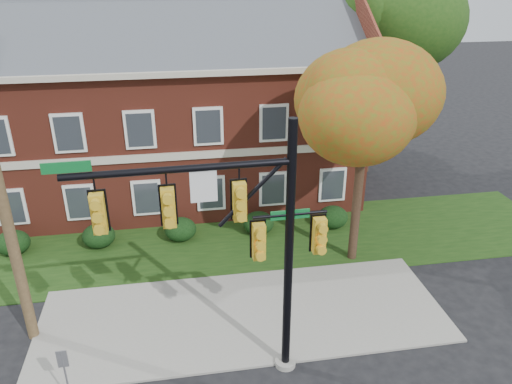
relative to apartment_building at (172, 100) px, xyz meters
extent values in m
plane|color=black|center=(2.00, -11.95, -4.99)|extent=(120.00, 120.00, 0.00)
cube|color=gray|center=(2.00, -10.95, -4.95)|extent=(14.00, 5.00, 0.08)
cube|color=#193811|center=(2.00, -5.95, -4.97)|extent=(30.00, 6.00, 0.04)
cube|color=maroon|center=(0.00, 0.05, -1.49)|extent=(18.00, 8.00, 7.00)
cube|color=beige|center=(0.00, 0.05, 2.13)|extent=(18.80, 8.80, 0.24)
cube|color=beige|center=(0.00, -3.98, -1.49)|extent=(18.00, 0.12, 0.35)
ellipsoid|color=black|center=(-7.00, -5.25, -4.46)|extent=(1.40, 1.26, 1.05)
ellipsoid|color=black|center=(-3.50, -5.25, -4.46)|extent=(1.40, 1.26, 1.05)
ellipsoid|color=black|center=(0.00, -5.25, -4.46)|extent=(1.40, 1.26, 1.05)
ellipsoid|color=black|center=(3.50, -5.25, -4.46)|extent=(1.40, 1.26, 1.05)
ellipsoid|color=black|center=(7.00, -5.25, -4.46)|extent=(1.40, 1.26, 1.05)
cylinder|color=black|center=(7.00, -7.95, -2.11)|extent=(0.36, 0.36, 5.76)
ellipsoid|color=#BC3110|center=(7.00, -7.95, 1.49)|extent=(4.25, 4.25, 3.60)
ellipsoid|color=#BC3110|center=(7.62, -8.33, 2.09)|extent=(3.50, 3.50, 3.00)
cylinder|color=black|center=(11.00, 1.05, -1.47)|extent=(0.36, 0.36, 7.04)
ellipsoid|color=#1A3E11|center=(11.00, 1.05, 2.93)|extent=(5.95, 5.95, 5.04)
ellipsoid|color=#1A3E11|center=(11.88, 0.52, 3.53)|extent=(4.90, 4.90, 4.20)
cylinder|color=black|center=(1.00, 8.05, -1.15)|extent=(0.36, 0.36, 7.68)
ellipsoid|color=#C44310|center=(1.00, 8.05, 3.65)|extent=(6.46, 6.46, 5.47)
cylinder|color=gray|center=(2.93, -13.45, -4.90)|extent=(0.63, 0.63, 0.18)
cylinder|color=black|center=(2.93, -13.45, -1.06)|extent=(0.25, 0.25, 7.85)
cylinder|color=black|center=(0.13, -13.53, 1.74)|extent=(5.61, 0.32, 0.18)
cylinder|color=black|center=(2.93, -13.45, 0.22)|extent=(2.02, 0.14, 0.09)
cube|color=gold|center=(-1.89, -13.58, 0.73)|extent=(0.50, 0.35, 1.30)
cube|color=gold|center=(-0.21, -13.54, 0.73)|extent=(0.50, 0.35, 1.30)
cube|color=gold|center=(1.58, -13.49, 0.73)|extent=(0.50, 0.35, 1.30)
cube|color=silver|center=(0.69, -13.51, 1.23)|extent=(0.67, 0.06, 0.84)
cube|color=#0C6227|center=(-2.45, -13.59, 1.98)|extent=(1.12, 0.07, 0.27)
cube|color=gold|center=(2.09, -13.48, -0.50)|extent=(0.50, 0.35, 1.30)
cube|color=gold|center=(3.77, -13.43, -0.50)|extent=(0.50, 0.35, 1.30)
cube|color=#0C6227|center=(2.93, -13.45, 0.22)|extent=(1.07, 0.07, 0.26)
cylinder|color=#4D3B24|center=(-5.00, -10.82, 0.11)|extent=(0.39, 0.39, 10.19)
cylinder|color=slate|center=(-3.30, -13.95, -4.02)|extent=(0.05, 0.05, 1.94)
cube|color=slate|center=(-3.30, -13.95, -3.31)|extent=(0.28, 0.04, 0.55)
camera|label=1|loc=(0.11, -24.83, 6.30)|focal=35.00mm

